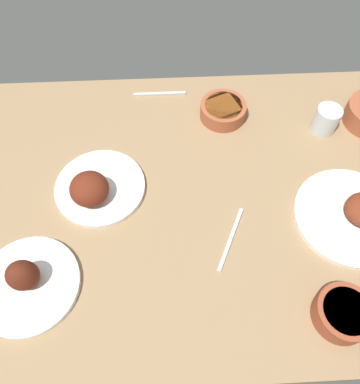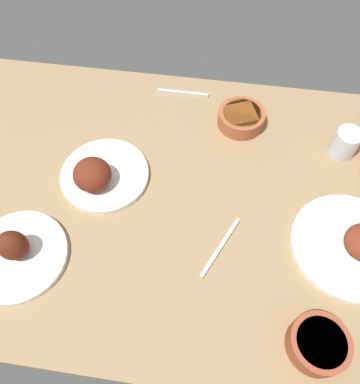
{
  "view_description": "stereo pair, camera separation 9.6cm",
  "coord_description": "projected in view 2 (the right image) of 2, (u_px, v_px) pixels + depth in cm",
  "views": [
    {
      "loc": [
        -2.45,
        -49.72,
        87.88
      ],
      "look_at": [
        0.0,
        0.0,
        6.0
      ],
      "focal_mm": 34.66,
      "sensor_mm": 36.0,
      "label": 1
    },
    {
      "loc": [
        7.11,
        -49.27,
        87.88
      ],
      "look_at": [
        0.0,
        0.0,
        6.0
      ],
      "focal_mm": 34.66,
      "sensor_mm": 36.0,
      "label": 2
    }
  ],
  "objects": [
    {
      "name": "plate_center_main",
      "position": [
        17.0,
        253.0,
        0.87
      ],
      "size": [
        23.45,
        23.45,
        9.81
      ],
      "color": "white",
      "rests_on": "dining_table"
    },
    {
      "name": "bowl_onions",
      "position": [
        318.0,
        344.0,
        0.76
      ],
      "size": [
        12.42,
        12.42,
        5.27
      ],
      "color": "brown",
      "rests_on": "dining_table"
    },
    {
      "name": "bowl_soup",
      "position": [
        241.0,
        118.0,
        1.08
      ],
      "size": [
        13.55,
        13.55,
        4.71
      ],
      "color": "#A35133",
      "rests_on": "dining_table"
    },
    {
      "name": "plate_near_viewer",
      "position": [
        99.0,
        174.0,
        0.98
      ],
      "size": [
        23.71,
        23.71,
        9.38
      ],
      "color": "white",
      "rests_on": "dining_table"
    },
    {
      "name": "plate_far_side",
      "position": [
        354.0,
        245.0,
        0.88
      ],
      "size": [
        27.93,
        27.93,
        7.43
      ],
      "color": "white",
      "rests_on": "dining_table"
    },
    {
      "name": "water_tumbler",
      "position": [
        345.0,
        143.0,
        1.02
      ],
      "size": [
        7.04,
        7.04,
        7.96
      ],
      "primitive_type": "cylinder",
      "color": "silver",
      "rests_on": "dining_table"
    },
    {
      "name": "fork_loose",
      "position": [
        183.0,
        93.0,
        1.17
      ],
      "size": [
        16.3,
        0.92,
        0.8
      ],
      "primitive_type": "cube",
      "rotation": [
        0.0,
        0.0,
        3.14
      ],
      "color": "silver",
      "rests_on": "dining_table"
    },
    {
      "name": "dining_table",
      "position": [
        180.0,
        200.0,
        0.99
      ],
      "size": [
        140.0,
        90.0,
        4.0
      ],
      "primitive_type": "cube",
      "color": "#937551",
      "rests_on": "ground"
    },
    {
      "name": "spoon_loose",
      "position": [
        220.0,
        247.0,
        0.9
      ],
      "size": [
        8.39,
        16.54,
        0.8
      ],
      "primitive_type": "cube",
      "rotation": [
        0.0,
        0.0,
        4.27
      ],
      "color": "silver",
      "rests_on": "dining_table"
    }
  ]
}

